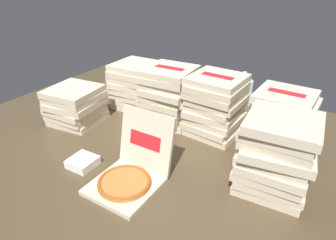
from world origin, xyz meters
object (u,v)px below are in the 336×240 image
(pizza_stack_left_near, at_px, (215,105))
(pizza_stack_right_far, at_px, (75,105))
(pizza_stack_right_near, at_px, (137,85))
(water_bottle_0, at_px, (201,95))
(pizza_stack_center_far, at_px, (168,95))
(water_bottle_6, at_px, (228,98))
(water_bottle_1, at_px, (205,83))
(ice_bucket, at_px, (220,93))
(napkin_pile, at_px, (83,162))
(water_bottle_2, at_px, (193,91))
(water_bottle_3, at_px, (243,85))
(water_bottle_5, at_px, (248,93))
(open_pizza_box, at_px, (131,170))
(pizza_stack_center_near, at_px, (282,120))
(pizza_stack_left_mid, at_px, (276,154))
(water_bottle_4, at_px, (217,82))

(pizza_stack_left_near, bearing_deg, pizza_stack_right_far, -156.72)
(pizza_stack_right_near, height_order, water_bottle_0, pizza_stack_right_near)
(pizza_stack_center_far, distance_m, water_bottle_6, 0.57)
(pizza_stack_right_near, height_order, water_bottle_1, pizza_stack_right_near)
(pizza_stack_right_far, bearing_deg, water_bottle_1, 59.67)
(ice_bucket, relative_size, water_bottle_1, 1.09)
(pizza_stack_center_far, bearing_deg, napkin_pile, -99.19)
(water_bottle_0, height_order, napkin_pile, water_bottle_0)
(water_bottle_1, relative_size, water_bottle_2, 1.00)
(water_bottle_3, relative_size, water_bottle_5, 1.00)
(water_bottle_1, bearing_deg, pizza_stack_right_far, -120.33)
(open_pizza_box, distance_m, water_bottle_0, 1.16)
(pizza_stack_center_near, xyz_separation_m, pizza_stack_right_near, (-1.26, 0.01, -0.00))
(pizza_stack_left_mid, relative_size, water_bottle_4, 1.81)
(pizza_stack_right_near, relative_size, ice_bucket, 1.54)
(pizza_stack_left_mid, xyz_separation_m, water_bottle_2, (-0.92, 0.81, -0.11))
(water_bottle_5, distance_m, water_bottle_6, 0.23)
(pizza_stack_center_near, distance_m, pizza_stack_left_near, 0.47)
(pizza_stack_center_far, height_order, water_bottle_3, pizza_stack_center_far)
(water_bottle_1, bearing_deg, napkin_pile, -95.77)
(open_pizza_box, bearing_deg, water_bottle_5, 80.55)
(pizza_stack_right_far, bearing_deg, water_bottle_5, 44.45)
(pizza_stack_left_near, xyz_separation_m, pizza_stack_center_far, (-0.40, -0.01, -0.00))
(pizza_stack_right_near, bearing_deg, napkin_pile, -74.44)
(water_bottle_1, distance_m, water_bottle_3, 0.37)
(pizza_stack_center_near, xyz_separation_m, water_bottle_6, (-0.52, 0.36, -0.08))
(pizza_stack_center_near, xyz_separation_m, water_bottle_0, (-0.76, 0.29, -0.08))
(water_bottle_3, relative_size, water_bottle_6, 1.00)
(open_pizza_box, relative_size, pizza_stack_center_far, 1.01)
(pizza_stack_center_near, height_order, pizza_stack_right_near, pizza_stack_center_near)
(water_bottle_1, xyz_separation_m, napkin_pile, (-0.15, -1.48, -0.09))
(water_bottle_6, bearing_deg, pizza_stack_left_mid, -54.68)
(pizza_stack_right_far, xyz_separation_m, water_bottle_5, (1.08, 1.06, -0.03))
(open_pizza_box, distance_m, ice_bucket, 1.35)
(pizza_stack_center_far, relative_size, pizza_stack_right_near, 1.08)
(pizza_stack_right_far, height_order, pizza_stack_left_near, pizza_stack_left_near)
(water_bottle_2, bearing_deg, water_bottle_1, 90.03)
(water_bottle_1, distance_m, water_bottle_4, 0.13)
(water_bottle_4, bearing_deg, water_bottle_3, 16.81)
(open_pizza_box, relative_size, pizza_stack_left_near, 1.01)
(pizza_stack_left_mid, height_order, water_bottle_3, pizza_stack_left_mid)
(water_bottle_2, bearing_deg, water_bottle_0, -25.34)
(pizza_stack_right_near, relative_size, water_bottle_0, 1.68)
(pizza_stack_right_far, xyz_separation_m, pizza_stack_center_far, (0.61, 0.43, 0.08))
(pizza_stack_left_mid, bearing_deg, ice_bucket, 126.90)
(water_bottle_4, bearing_deg, napkin_pile, -98.84)
(water_bottle_2, height_order, napkin_pile, water_bottle_2)
(ice_bucket, height_order, water_bottle_3, water_bottle_3)
(napkin_pile, bearing_deg, ice_bucket, 75.97)
(water_bottle_6, bearing_deg, water_bottle_5, 58.58)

